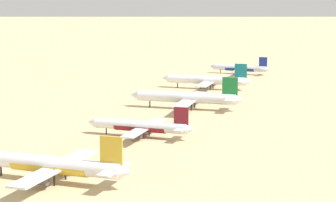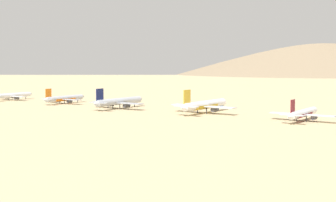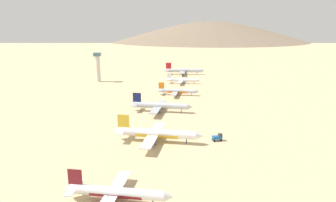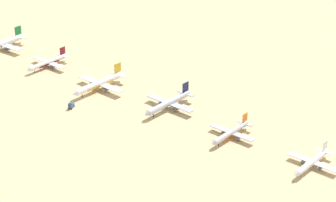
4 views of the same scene
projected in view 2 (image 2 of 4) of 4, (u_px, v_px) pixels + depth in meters
ground_plane at (204, 114)px, 263.07m from camera, size 2669.84×2669.84×0.00m
parked_jet_3 at (303, 113)px, 230.58m from camera, size 39.76×32.45×11.47m
parked_jet_4 at (204, 105)px, 265.35m from camera, size 48.53×39.66×14.02m
parked_jet_5 at (119, 102)px, 289.96m from camera, size 45.63×37.27×13.18m
parked_jet_6 at (64, 98)px, 324.72m from camera, size 37.90×30.94×10.94m
parked_jet_7 at (12, 95)px, 354.01m from camera, size 37.08×30.26×10.70m
service_truck at (221, 105)px, 295.59m from camera, size 5.62×3.86×3.90m
desert_hill_1 at (308, 51)px, 1123.03m from camera, size 686.80×686.80×103.65m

